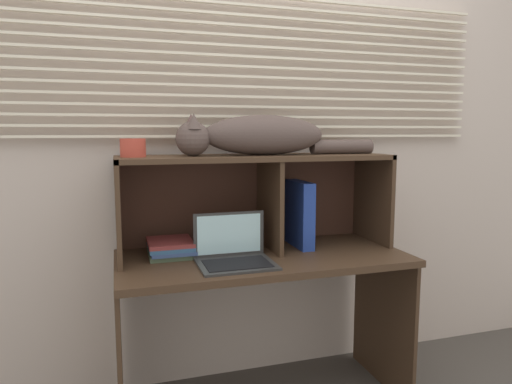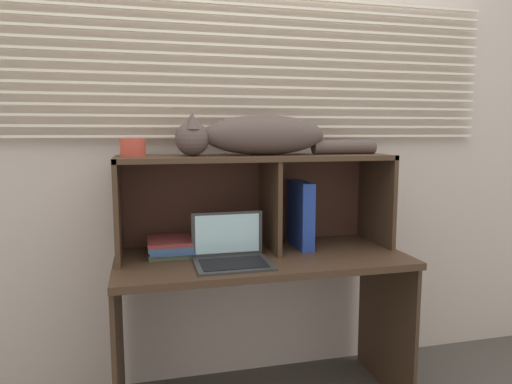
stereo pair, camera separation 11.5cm
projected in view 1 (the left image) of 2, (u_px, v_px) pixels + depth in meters
The scene contains 8 objects.
back_panel_with_blinds at pixel (243, 130), 2.27m from camera, with size 4.40×0.08×2.50m.
desk at pixel (263, 286), 2.05m from camera, with size 1.27×0.59×0.71m.
hutch_shelf_unit at pixel (256, 183), 2.12m from camera, with size 1.24×0.36×0.44m.
cat at pixel (258, 136), 2.06m from camera, with size 0.95×0.19×0.18m.
laptop at pixel (234, 254), 1.90m from camera, with size 0.31×0.25×0.20m.
binder_upright at pixel (299, 214), 2.17m from camera, with size 0.06×0.24×0.31m, color #213E9C.
book_stack at pixel (171, 248), 2.01m from camera, with size 0.20×0.23×0.07m.
small_basket at pixel (133, 148), 1.91m from camera, with size 0.11×0.11×0.08m, color #C24535.
Camera 1 is at (-0.61, -1.66, 1.25)m, focal length 32.10 mm.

